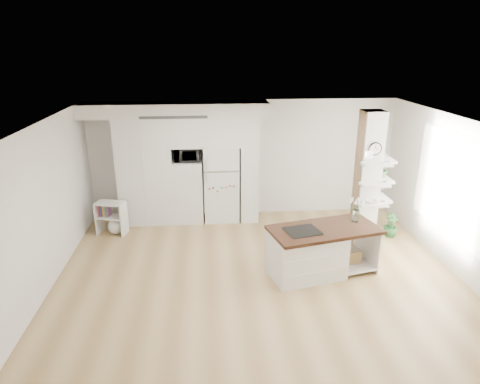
% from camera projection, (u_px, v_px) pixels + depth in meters
% --- Properties ---
extents(floor, '(7.00, 6.00, 0.01)m').
position_uv_depth(floor, '(258.00, 276.00, 7.53)').
color(floor, tan).
rests_on(floor, ground).
extents(room, '(7.04, 6.04, 2.72)m').
position_uv_depth(room, '(259.00, 176.00, 6.92)').
color(room, white).
rests_on(room, ground).
extents(cabinet_wall, '(4.00, 0.71, 2.70)m').
position_uv_depth(cabinet_wall, '(179.00, 157.00, 9.44)').
color(cabinet_wall, white).
rests_on(cabinet_wall, floor).
extents(refrigerator, '(0.78, 0.69, 1.75)m').
position_uv_depth(refrigerator, '(221.00, 183.00, 9.73)').
color(refrigerator, white).
rests_on(refrigerator, floor).
extents(column, '(0.69, 0.90, 2.70)m').
position_uv_depth(column, '(373.00, 180.00, 8.33)').
color(column, silver).
rests_on(column, floor).
extents(window, '(0.00, 2.40, 2.40)m').
position_uv_depth(window, '(451.00, 185.00, 7.58)').
color(window, white).
rests_on(window, room).
extents(pendant_light, '(0.12, 0.12, 0.10)m').
position_uv_depth(pendant_light, '(360.00, 155.00, 7.10)').
color(pendant_light, white).
rests_on(pendant_light, room).
extents(kitchen_island, '(2.06, 1.32, 1.42)m').
position_uv_depth(kitchen_island, '(312.00, 251.00, 7.47)').
color(kitchen_island, white).
rests_on(kitchen_island, floor).
extents(bookshelf, '(0.67, 0.49, 0.71)m').
position_uv_depth(bookshelf, '(113.00, 220.00, 9.12)').
color(bookshelf, white).
rests_on(bookshelf, floor).
extents(floor_plant_a, '(0.27, 0.22, 0.46)m').
position_uv_depth(floor_plant_a, '(390.00, 225.00, 9.07)').
color(floor_plant_a, '#27612B').
rests_on(floor_plant_a, floor).
extents(floor_plant_b, '(0.37, 0.37, 0.50)m').
position_uv_depth(floor_plant_b, '(391.00, 225.00, 9.01)').
color(floor_plant_b, '#27612B').
rests_on(floor_plant_b, floor).
extents(microwave, '(0.54, 0.37, 0.30)m').
position_uv_depth(microwave, '(187.00, 154.00, 9.38)').
color(microwave, '#2D2D2D').
rests_on(microwave, cabinet_wall).
extents(shelf_plant, '(0.27, 0.23, 0.30)m').
position_uv_depth(shelf_plant, '(383.00, 169.00, 8.45)').
color(shelf_plant, '#27612B').
rests_on(shelf_plant, column).
extents(decor_bowl, '(0.22, 0.22, 0.05)m').
position_uv_depth(decor_bowl, '(371.00, 201.00, 8.22)').
color(decor_bowl, white).
rests_on(decor_bowl, column).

